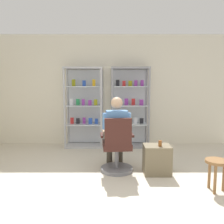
% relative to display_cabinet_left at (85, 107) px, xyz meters
% --- Properties ---
extents(ground_plane, '(7.20, 7.20, 0.00)m').
position_rel_display_cabinet_left_xyz_m(ground_plane, '(0.55, -2.76, -0.96)').
color(ground_plane, beige).
extents(back_wall, '(6.00, 0.10, 2.70)m').
position_rel_display_cabinet_left_xyz_m(back_wall, '(0.55, 0.24, 0.39)').
color(back_wall, silver).
rests_on(back_wall, ground).
extents(display_cabinet_left, '(0.90, 0.45, 1.90)m').
position_rel_display_cabinet_left_xyz_m(display_cabinet_left, '(0.00, 0.00, 0.00)').
color(display_cabinet_left, '#B7B7BC').
rests_on(display_cabinet_left, ground).
extents(display_cabinet_right, '(0.90, 0.45, 1.90)m').
position_rel_display_cabinet_left_xyz_m(display_cabinet_right, '(1.10, -0.00, 0.00)').
color(display_cabinet_right, gray).
rests_on(display_cabinet_right, ground).
extents(office_chair, '(0.58, 0.56, 0.96)m').
position_rel_display_cabinet_left_xyz_m(office_chair, '(0.76, -1.72, -0.57)').
color(office_chair, slate).
rests_on(office_chair, ground).
extents(seated_shopkeeper, '(0.51, 0.59, 1.29)m').
position_rel_display_cabinet_left_xyz_m(seated_shopkeeper, '(0.75, -1.56, -0.25)').
color(seated_shopkeeper, '#3F382D').
rests_on(seated_shopkeeper, ground).
extents(storage_crate, '(0.45, 0.36, 0.49)m').
position_rel_display_cabinet_left_xyz_m(storage_crate, '(1.43, -1.79, -0.72)').
color(storage_crate, '#72664C').
rests_on(storage_crate, ground).
extents(tea_glass, '(0.06, 0.06, 0.10)m').
position_rel_display_cabinet_left_xyz_m(tea_glass, '(1.47, -1.85, -0.42)').
color(tea_glass, brown).
rests_on(tea_glass, storage_crate).
extents(wooden_stool, '(0.32, 0.32, 0.45)m').
position_rel_display_cabinet_left_xyz_m(wooden_stool, '(2.14, -2.44, -0.60)').
color(wooden_stool, olive).
rests_on(wooden_stool, ground).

